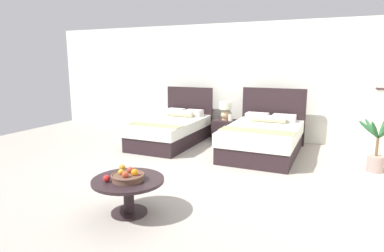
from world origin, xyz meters
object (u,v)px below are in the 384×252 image
bed_near_window (172,130)px  floor_lamp_corner (379,125)px  bed_near_corner (263,138)px  table_lamp (225,109)px  vase (231,117)px  fruit_bowl (128,176)px  nightstand (225,130)px  loose_orange (122,168)px  loose_apple (107,178)px  coffee_table (128,187)px  potted_palm (376,152)px

bed_near_window → floor_lamp_corner: floor_lamp_corner is taller
bed_near_corner → floor_lamp_corner: bearing=11.3°
bed_near_corner → table_lamp: 1.36m
vase → floor_lamp_corner: (2.88, -0.32, 0.11)m
bed_near_corner → fruit_bowl: bearing=-104.4°
nightstand → fruit_bowl: bearing=-87.0°
nightstand → table_lamp: bearing=90.0°
nightstand → loose_orange: bearing=-90.8°
bed_near_window → vase: (1.11, 0.71, 0.25)m
vase → loose_apple: 4.14m
coffee_table → fruit_bowl: bearing=-51.8°
floor_lamp_corner → bed_near_window: bearing=-174.4°
table_lamp → floor_lamp_corner: floor_lamp_corner is taller
bed_near_corner → floor_lamp_corner: floor_lamp_corner is taller
table_lamp → loose_apple: size_ratio=5.00×
table_lamp → fruit_bowl: (0.21, -4.05, -0.24)m
coffee_table → floor_lamp_corner: 4.63m
nightstand → table_lamp: (0.00, 0.02, 0.48)m
bed_near_corner → loose_apple: size_ratio=24.59×
loose_apple → potted_palm: size_ratio=0.09×
vase → loose_apple: bearing=-91.8°
fruit_bowl → floor_lamp_corner: (2.82, 3.67, 0.18)m
table_lamp → potted_palm: 3.17m
loose_orange → floor_lamp_corner: size_ratio=0.06×
loose_orange → potted_palm: bearing=42.3°
bed_near_corner → floor_lamp_corner: (1.98, 0.40, 0.34)m
nightstand → floor_lamp_corner: size_ratio=0.37×
floor_lamp_corner → nightstand: bearing=173.3°
loose_apple → floor_lamp_corner: bearing=51.7°
table_lamp → vase: 0.23m
fruit_bowl → potted_palm: size_ratio=0.43×
coffee_table → table_lamp: bearing=92.6°
table_lamp → loose_orange: (-0.06, -3.80, -0.25)m
fruit_bowl → loose_apple: bearing=-143.4°
table_lamp → coffee_table: bearing=-87.4°
potted_palm → nightstand: bearing=160.8°
bed_near_corner → fruit_bowl: bed_near_corner is taller
loose_apple → coffee_table: bearing=48.3°
bed_near_window → bed_near_corner: bearing=-0.1°
loose_orange → potted_palm: size_ratio=0.09×
bed_near_corner → nightstand: size_ratio=4.16×
bed_near_corner → floor_lamp_corner: 2.05m
bed_near_corner → vase: (-0.90, 0.71, 0.23)m
table_lamp → fruit_bowl: size_ratio=1.08×
loose_apple → potted_palm: potted_palm is taller
fruit_bowl → nightstand: bearing=93.0°
bed_near_window → vase: bearing=32.5°
table_lamp → bed_near_window: bearing=-141.5°
nightstand → fruit_bowl: (0.21, -4.03, 0.24)m
nightstand → table_lamp: 0.48m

